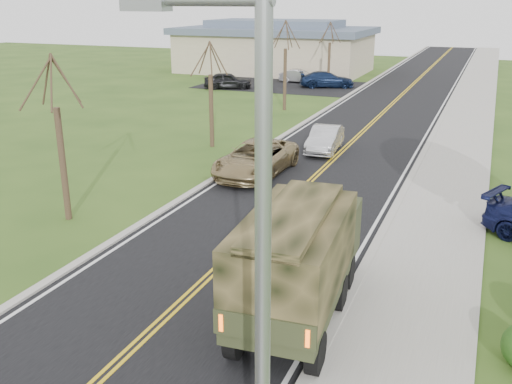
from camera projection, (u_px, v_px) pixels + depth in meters
The scene contains 16 objects.
road at pixel (393, 103), 45.11m from camera, with size 8.00×120.00×0.01m, color black.
curb_right at pixel (448, 106), 43.60m from camera, with size 0.30×120.00×0.12m, color #9E998E.
sidewalk_right at pixel (472, 108), 42.97m from camera, with size 3.20×120.00×0.10m, color #9E998E.
curb_left at pixel (342, 99), 46.59m from camera, with size 0.30×120.00×0.10m, color #9E998E.
street_light at pixel (255, 313), 6.46m from camera, with size 1.65×0.22×8.00m.
bare_tree_a at pixel (61, 151), 20.52m from camera, with size 1.93×2.26×6.08m.
bare_tree_b at pixel (211, 102), 31.08m from camera, with size 1.83×2.14×5.73m.
bare_tree_c at pixel (285, 72), 41.50m from camera, with size 2.04×2.39×6.42m.
bare_tree_d at pixel (329, 60), 52.08m from camera, with size 1.88×2.20×5.91m.
commercial_building at pixel (275, 47), 64.00m from camera, with size 25.50×21.50×5.65m.
military_truck at pixel (299, 254), 14.19m from camera, with size 2.61×6.41×3.13m.
suv_champagne at pixel (256, 158), 26.54m from camera, with size 2.58×5.61×1.56m, color #917C52.
sedan_silver at pixel (325, 139), 30.64m from camera, with size 1.42×4.09×1.35m, color #BABAC0.
lot_car_dark at pixel (228, 81), 52.18m from camera, with size 1.75×4.36×1.48m, color black.
lot_car_silver at pixel (299, 76), 55.99m from camera, with size 1.35×3.87×1.27m, color #A3A3A7.
lot_car_navy at pixel (327, 80), 52.97m from camera, with size 2.04×5.02×1.46m, color #101C3B.
Camera 1 is at (7.08, -5.74, 7.81)m, focal length 40.00 mm.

